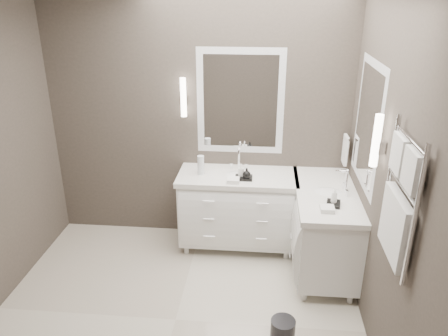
# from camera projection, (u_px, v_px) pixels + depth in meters

# --- Properties ---
(floor) EXTENTS (3.20, 3.00, 0.01)m
(floor) POSITION_uv_depth(u_px,v_px,m) (176.00, 320.00, 3.75)
(floor) COLOR beige
(floor) RESTS_ON ground
(wall_back) EXTENTS (3.20, 0.01, 2.70)m
(wall_back) POSITION_uv_depth(u_px,v_px,m) (198.00, 119.00, 4.61)
(wall_back) COLOR #433B35
(wall_back) RESTS_ON floor
(wall_front) EXTENTS (3.20, 0.01, 2.70)m
(wall_front) POSITION_uv_depth(u_px,v_px,m) (93.00, 319.00, 1.85)
(wall_front) COLOR #433B35
(wall_front) RESTS_ON floor
(wall_right) EXTENTS (0.01, 3.00, 2.70)m
(wall_right) POSITION_uv_depth(u_px,v_px,m) (390.00, 185.00, 3.10)
(wall_right) COLOR #433B35
(wall_right) RESTS_ON floor
(vanity_back) EXTENTS (1.24, 0.59, 0.97)m
(vanity_back) POSITION_uv_depth(u_px,v_px,m) (237.00, 206.00, 4.65)
(vanity_back) COLOR white
(vanity_back) RESTS_ON floor
(vanity_right) EXTENTS (0.59, 1.24, 0.97)m
(vanity_right) POSITION_uv_depth(u_px,v_px,m) (324.00, 225.00, 4.28)
(vanity_right) COLOR white
(vanity_right) RESTS_ON floor
(mirror_back) EXTENTS (0.90, 0.02, 1.10)m
(mirror_back) POSITION_uv_depth(u_px,v_px,m) (240.00, 102.00, 4.48)
(mirror_back) COLOR white
(mirror_back) RESTS_ON wall_back
(mirror_right) EXTENTS (0.02, 0.90, 1.10)m
(mirror_right) POSITION_uv_depth(u_px,v_px,m) (368.00, 125.00, 3.76)
(mirror_right) COLOR white
(mirror_right) RESTS_ON wall_right
(sconce_back) EXTENTS (0.06, 0.06, 0.40)m
(sconce_back) POSITION_uv_depth(u_px,v_px,m) (183.00, 98.00, 4.46)
(sconce_back) COLOR white
(sconce_back) RESTS_ON wall_back
(sconce_right) EXTENTS (0.06, 0.06, 0.40)m
(sconce_right) POSITION_uv_depth(u_px,v_px,m) (376.00, 142.00, 3.21)
(sconce_right) COLOR white
(sconce_right) RESTS_ON wall_right
(towel_bar_corner) EXTENTS (0.03, 0.22, 0.30)m
(towel_bar_corner) POSITION_uv_depth(u_px,v_px,m) (345.00, 149.00, 4.44)
(towel_bar_corner) COLOR white
(towel_bar_corner) RESTS_ON wall_right
(towel_ladder) EXTENTS (0.06, 0.58, 0.90)m
(towel_ladder) POSITION_uv_depth(u_px,v_px,m) (399.00, 205.00, 2.72)
(towel_ladder) COLOR white
(towel_ladder) RESTS_ON wall_right
(waste_bin) EXTENTS (0.20, 0.20, 0.27)m
(waste_bin) POSITION_uv_depth(u_px,v_px,m) (282.00, 334.00, 3.41)
(waste_bin) COLOR black
(waste_bin) RESTS_ON floor
(amenity_tray_back) EXTENTS (0.17, 0.13, 0.03)m
(amenity_tray_back) POSITION_uv_depth(u_px,v_px,m) (244.00, 178.00, 4.41)
(amenity_tray_back) COLOR black
(amenity_tray_back) RESTS_ON vanity_back
(amenity_tray_right) EXTENTS (0.14, 0.18, 0.02)m
(amenity_tray_right) POSITION_uv_depth(u_px,v_px,m) (333.00, 204.00, 3.88)
(amenity_tray_right) COLOR black
(amenity_tray_right) RESTS_ON vanity_right
(water_bottle) EXTENTS (0.09, 0.09, 0.20)m
(water_bottle) POSITION_uv_depth(u_px,v_px,m) (201.00, 165.00, 4.48)
(water_bottle) COLOR silver
(water_bottle) RESTS_ON vanity_back
(soap_bottle_a) EXTENTS (0.06, 0.06, 0.13)m
(soap_bottle_a) POSITION_uv_depth(u_px,v_px,m) (241.00, 170.00, 4.40)
(soap_bottle_a) COLOR white
(soap_bottle_a) RESTS_ON amenity_tray_back
(soap_bottle_b) EXTENTS (0.09, 0.09, 0.10)m
(soap_bottle_b) POSITION_uv_depth(u_px,v_px,m) (247.00, 173.00, 4.35)
(soap_bottle_b) COLOR black
(soap_bottle_b) RESTS_ON amenity_tray_back
(soap_bottle_c) EXTENTS (0.06, 0.06, 0.14)m
(soap_bottle_c) POSITION_uv_depth(u_px,v_px,m) (334.00, 195.00, 3.85)
(soap_bottle_c) COLOR white
(soap_bottle_c) RESTS_ON amenity_tray_right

